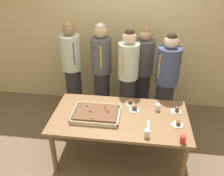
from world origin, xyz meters
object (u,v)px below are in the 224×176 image
object	(u,v)px
party_table	(120,121)
person_far_right_suit	(128,78)
sheet_cake	(96,114)
person_striped_tie_right	(72,70)
drink_cup_nearest	(147,133)
person_serving_front	(102,71)
plated_slice_far_left	(176,110)
drink_cup_middle	(158,107)
plated_slice_near_right	(134,109)
cake_server_utensil	(148,125)
drink_cup_far_end	(183,139)
plated_slice_near_left	(178,124)
person_green_shirt_behind	(142,72)
plated_slice_far_right	(130,102)
person_left_edge_reaching	(166,83)

from	to	relation	value
party_table	person_far_right_suit	bearing A→B (deg)	86.53
sheet_cake	person_striped_tie_right	xyz separation A→B (m)	(-0.62, 1.04, 0.14)
drink_cup_nearest	person_serving_front	size ratio (longest dim) A/B	0.06
plated_slice_far_left	drink_cup_middle	world-z (taller)	drink_cup_middle
plated_slice_far_left	person_striped_tie_right	size ratio (longest dim) A/B	0.09
plated_slice_near_right	cake_server_utensil	xyz separation A→B (m)	(0.19, -0.32, -0.02)
person_striped_tie_right	person_serving_front	bearing A→B (deg)	58.88
drink_cup_middle	drink_cup_far_end	size ratio (longest dim) A/B	1.00
plated_slice_near_left	person_serving_front	distance (m)	1.63
party_table	plated_slice_near_right	xyz separation A→B (m)	(0.19, 0.16, 0.10)
sheet_cake	person_serving_front	distance (m)	1.05
drink_cup_nearest	person_green_shirt_behind	distance (m)	1.56
party_table	person_green_shirt_behind	xyz separation A→B (m)	(0.28, 1.19, 0.19)
plated_slice_far_right	person_left_edge_reaching	size ratio (longest dim) A/B	0.09
person_serving_front	person_left_edge_reaching	xyz separation A→B (m)	(1.08, -0.20, -0.04)
plated_slice_near_right	cake_server_utensil	bearing A→B (deg)	-58.52
plated_slice_near_left	plated_slice_far_right	xyz separation A→B (m)	(-0.64, 0.42, 0.01)
drink_cup_far_end	person_left_edge_reaching	distance (m)	1.22
party_table	drink_cup_nearest	bearing A→B (deg)	-45.33
plated_slice_near_left	plated_slice_far_left	xyz separation A→B (m)	(0.01, 0.30, 0.00)
sheet_cake	drink_cup_middle	xyz separation A→B (m)	(0.84, 0.24, 0.01)
drink_cup_nearest	person_striped_tie_right	xyz separation A→B (m)	(-1.30, 1.38, 0.12)
party_table	sheet_cake	bearing A→B (deg)	-173.66
plated_slice_far_left	cake_server_utensil	distance (m)	0.53
drink_cup_nearest	plated_slice_far_left	bearing A→B (deg)	54.02
plated_slice_far_right	person_striped_tie_right	xyz separation A→B (m)	(-1.06, 0.68, 0.15)
party_table	person_serving_front	world-z (taller)	person_serving_front
cake_server_utensil	sheet_cake	bearing A→B (deg)	170.35
person_serving_front	person_left_edge_reaching	distance (m)	1.10
plated_slice_far_right	cake_server_utensil	bearing A→B (deg)	-61.06
plated_slice_far_right	person_serving_front	xyz separation A→B (m)	(-0.54, 0.68, 0.16)
party_table	person_serving_front	size ratio (longest dim) A/B	1.07
drink_cup_nearest	cake_server_utensil	size ratio (longest dim) A/B	0.50
plated_slice_near_right	party_table	bearing A→B (deg)	-139.61
sheet_cake	plated_slice_far_left	distance (m)	1.12
party_table	plated_slice_far_left	bearing A→B (deg)	14.64
person_serving_front	person_green_shirt_behind	xyz separation A→B (m)	(0.70, 0.18, -0.07)
drink_cup_nearest	person_green_shirt_behind	xyz separation A→B (m)	(-0.08, 1.55, 0.06)
plated_slice_far_right	party_table	bearing A→B (deg)	-110.36
drink_cup_nearest	person_far_right_suit	size ratio (longest dim) A/B	0.06
cake_server_utensil	person_far_right_suit	xyz separation A→B (m)	(-0.34, 0.96, 0.17)
sheet_cake	plated_slice_near_left	distance (m)	1.09
cake_server_utensil	drink_cup_middle	bearing A→B (deg)	70.26
plated_slice_far_left	person_far_right_suit	size ratio (longest dim) A/B	0.09
plated_slice_far_right	person_left_edge_reaching	world-z (taller)	person_left_edge_reaching
drink_cup_middle	person_green_shirt_behind	distance (m)	1.01
person_serving_front	party_table	bearing A→B (deg)	17.30
drink_cup_nearest	person_left_edge_reaching	xyz separation A→B (m)	(0.30, 1.17, 0.09)
drink_cup_nearest	person_striped_tie_right	bearing A→B (deg)	133.45
plated_slice_near_left	person_striped_tie_right	size ratio (longest dim) A/B	0.09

